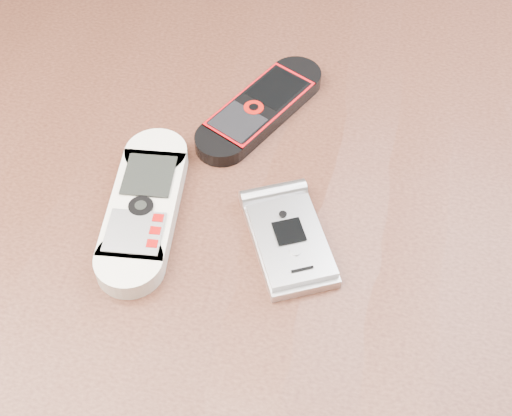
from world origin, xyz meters
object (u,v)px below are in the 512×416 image
Objects in this scene: table at (251,281)px; nokia_black_red at (260,108)px; motorola_razr at (290,240)px; nokia_white at (144,207)px.

nokia_black_red is (-0.01, 0.12, 0.11)m from table.
nokia_black_red is at bearing 84.12° from motorola_razr.
nokia_white is 1.06× the size of nokia_black_red.
nokia_white is (-0.09, -0.02, 0.11)m from table.
motorola_razr is at bearing -9.50° from nokia_white.
motorola_razr is (0.13, -0.01, -0.00)m from nokia_white.
nokia_white is 0.13m from motorola_razr.
table is 10.93× the size of motorola_razr.
table is 7.08× the size of nokia_white.
nokia_black_red is at bearing 97.00° from table.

